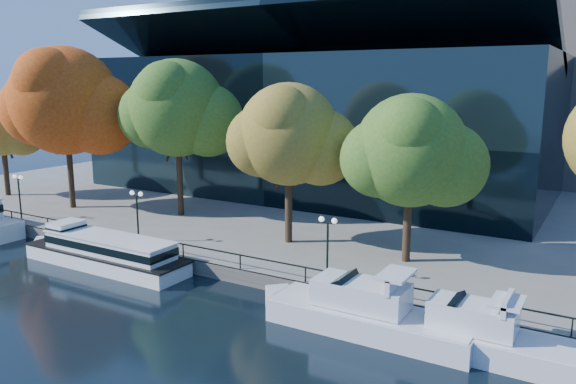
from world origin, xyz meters
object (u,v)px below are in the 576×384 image
Objects in this scene: tree_3 at (290,137)px; tree_4 at (412,153)px; lamp_1 at (137,204)px; tree_0 at (2,126)px; lamp_2 at (328,233)px; tour_boat at (102,250)px; cruiser_far at (472,333)px; tree_1 at (66,103)px; cruiser_near at (361,311)px; tree_2 at (178,110)px; lamp_0 at (19,186)px.

tree_3 is 1.06× the size of tree_4.
tree_3 is at bearing -179.47° from tree_4.
tree_3 is 13.02m from lamp_1.
lamp_2 is at bearing -7.94° from tree_0.
tour_boat is 1.36× the size of tree_0.
cruiser_far reaches higher than tour_boat.
tree_1 reaches higher than tree_3.
tree_3 is 3.06× the size of lamp_2.
cruiser_near is 0.87× the size of tree_2.
lamp_1 is at bearing 172.30° from cruiser_far.
cruiser_far is at bearing -4.95° from lamp_0.
lamp_2 is (16.55, 0.00, 0.00)m from lamp_1.
tree_1 reaches higher than tree_0.
tree_3 is (36.11, -0.01, 0.63)m from tree_0.
lamp_2 is (19.59, -8.58, -6.78)m from tree_2.
tree_0 is 11.70m from tree_1.
tree_2 is 22.44m from lamp_2.
tree_0 is 0.91× the size of tree_3.
tree_1 is 1.35× the size of tree_4.
cruiser_near is 5.79m from cruiser_far.
tree_3 is 10.05m from lamp_2.
tree_1 reaches higher than tour_boat.
tree_2 is at bearing 156.36° from lamp_2.
tree_1 is (-40.78, 9.01, 10.21)m from cruiser_far.
tree_3 is at bearing 13.16° from lamp_0.
tree_0 reaches higher than cruiser_far.
tree_0 is at bearing 159.74° from tour_boat.
tree_0 is 2.77× the size of lamp_1.
tour_boat is at bearing -154.50° from tree_4.
tree_1 is at bearing -179.10° from tree_4.
tree_2 is at bearing 157.58° from cruiser_far.
tree_4 is 8.24m from lamp_2.
lamp_1 reaches higher than cruiser_near.
tree_1 is (-35.00, 9.36, 10.16)m from cruiser_near.
tour_boat is 3.77× the size of lamp_2.
tree_0 is (-46.38, 9.82, 7.50)m from cruiser_near.
tour_boat is at bearing -13.63° from lamp_0.
cruiser_far is at bearing -19.94° from lamp_2.
tree_0 reaches higher than lamp_2.
tree_0 is 36.11m from tree_3.
tree_0 is 45.60m from tree_4.
tree_4 is at bearing 0.53° from tree_3.
cruiser_far is at bearing -10.29° from tree_0.
tour_boat is 1.21× the size of cruiser_near.
tree_4 is (-0.78, 9.90, 7.48)m from cruiser_near.
tree_1 is 1.09× the size of tree_2.
lamp_0 is (-34.66, -5.97, -4.63)m from tree_4.
lamp_1 is (-26.40, 3.57, 2.91)m from cruiser_far.
lamp_2 is (-9.84, 3.57, 2.91)m from cruiser_far.
cruiser_far is 0.66× the size of tree_1.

